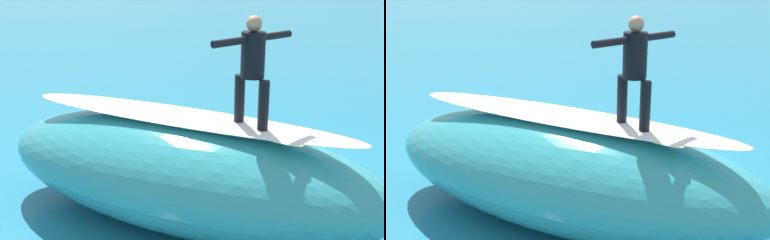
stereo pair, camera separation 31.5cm
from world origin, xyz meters
TOP-DOWN VIEW (x-y plane):
  - ground_plane at (0.00, 0.00)m, footprint 120.00×120.00m
  - wave_crest at (0.73, 1.86)m, footprint 7.70×4.90m
  - wave_foam_lip at (0.73, 1.86)m, footprint 6.11×2.80m
  - surfboard_riding at (-0.42, 2.22)m, footprint 1.87×1.72m
  - surfer_riding at (-0.42, 2.22)m, footprint 1.14×1.29m
  - surfboard_paddling at (1.97, -1.03)m, footprint 1.31×2.46m
  - surfer_paddling at (1.93, -0.90)m, footprint 0.77×1.68m

SIDE VIEW (x-z plane):
  - ground_plane at x=0.00m, z-range 0.00..0.00m
  - surfboard_paddling at x=1.97m, z-range 0.00..0.10m
  - surfer_paddling at x=1.93m, z-range 0.08..0.39m
  - wave_crest at x=0.73m, z-range 0.00..1.87m
  - surfboard_riding at x=-0.42m, z-range 1.87..1.95m
  - wave_foam_lip at x=0.73m, z-range 1.87..1.95m
  - surfer_riding at x=-0.42m, z-range 2.09..3.79m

